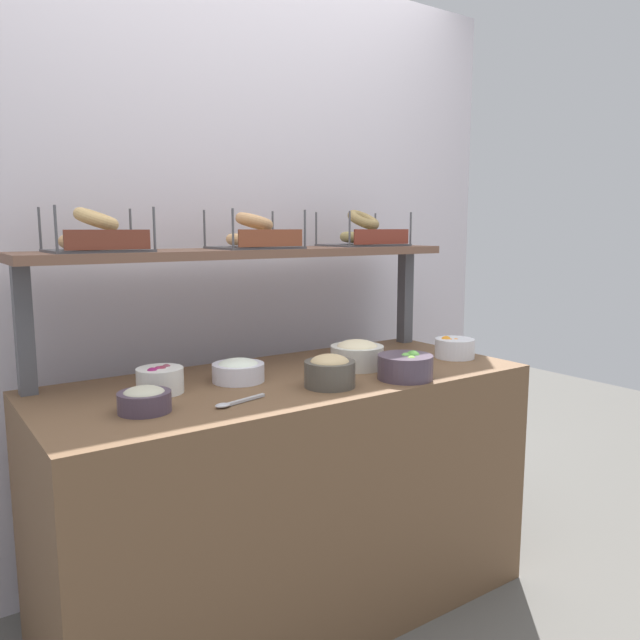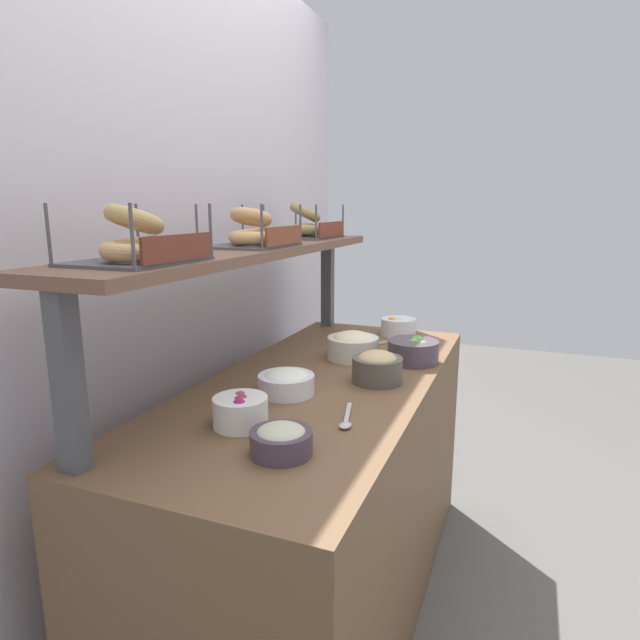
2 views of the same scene
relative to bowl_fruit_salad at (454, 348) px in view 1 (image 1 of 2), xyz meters
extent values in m
plane|color=#595651|center=(-0.71, 0.09, -0.89)|extent=(8.00, 8.00, 0.00)
cube|color=silver|center=(-0.71, 0.64, 0.31)|extent=(2.87, 0.06, 2.40)
cube|color=brown|center=(-0.71, 0.09, -0.46)|extent=(1.67, 0.70, 0.85)
cube|color=#4C4C51|center=(-1.48, 0.36, 0.16)|extent=(0.05, 0.05, 0.40)
cube|color=#4C4C51|center=(0.07, 0.36, 0.16)|extent=(0.05, 0.05, 0.40)
cube|color=brown|center=(-0.71, 0.36, 0.38)|extent=(1.63, 0.32, 0.03)
cylinder|color=white|center=(0.00, 0.00, 0.00)|extent=(0.15, 0.15, 0.07)
sphere|color=#F99F3C|center=(-0.02, 0.00, 0.02)|extent=(0.03, 0.03, 0.03)
sphere|color=#F5983C|center=(0.00, -0.01, 0.02)|extent=(0.03, 0.03, 0.03)
sphere|color=orange|center=(-0.02, 0.02, 0.02)|extent=(0.04, 0.04, 0.04)
cylinder|color=#4E4940|center=(-0.67, -0.09, 0.00)|extent=(0.16, 0.16, 0.08)
ellipsoid|color=tan|center=(-0.67, -0.09, 0.04)|extent=(0.13, 0.13, 0.06)
cylinder|color=#4C3D4B|center=(-0.40, -0.15, 0.00)|extent=(0.19, 0.19, 0.08)
sphere|color=#6BB14E|center=(-0.39, -0.15, 0.03)|extent=(0.04, 0.04, 0.04)
sphere|color=#63A45D|center=(-0.37, -0.15, 0.03)|extent=(0.04, 0.04, 0.04)
sphere|color=#52AF5E|center=(-0.40, -0.15, 0.03)|extent=(0.03, 0.03, 0.03)
sphere|color=#599F41|center=(-0.37, -0.16, 0.03)|extent=(0.05, 0.05, 0.05)
sphere|color=#6DA239|center=(-0.41, -0.19, 0.03)|extent=(0.03, 0.03, 0.03)
cylinder|color=white|center=(-0.88, 0.14, -0.01)|extent=(0.17, 0.17, 0.06)
ellipsoid|color=white|center=(-0.88, 0.14, 0.02)|extent=(0.13, 0.13, 0.04)
cylinder|color=#483949|center=(-1.25, -0.02, -0.01)|extent=(0.15, 0.15, 0.06)
ellipsoid|color=beige|center=(-1.25, -0.02, 0.01)|extent=(0.11, 0.11, 0.04)
cylinder|color=white|center=(-1.14, 0.15, 0.00)|extent=(0.14, 0.14, 0.08)
sphere|color=maroon|center=(-1.14, 0.15, 0.03)|extent=(0.04, 0.04, 0.04)
sphere|color=#8C1B58|center=(-1.17, 0.13, 0.03)|extent=(0.04, 0.04, 0.04)
sphere|color=#873E4E|center=(-1.11, 0.16, 0.03)|extent=(0.04, 0.04, 0.04)
sphere|color=#982957|center=(-1.15, 0.15, 0.03)|extent=(0.04, 0.04, 0.04)
cylinder|color=silver|center=(-0.43, 0.07, 0.00)|extent=(0.19, 0.19, 0.08)
ellipsoid|color=beige|center=(-0.43, 0.07, 0.04)|extent=(0.15, 0.15, 0.06)
cube|color=#B7B7BC|center=(-0.97, -0.09, -0.03)|extent=(0.14, 0.05, 0.01)
ellipsoid|color=#B7B7BC|center=(-1.06, -0.11, -0.03)|extent=(0.04, 0.03, 0.01)
cube|color=#B7B7BC|center=(-0.22, 0.05, -0.03)|extent=(0.12, 0.09, 0.01)
ellipsoid|color=#B7B7BC|center=(-0.30, 0.10, -0.03)|extent=(0.04, 0.03, 0.01)
cube|color=#4C4C51|center=(-1.25, 0.35, 0.39)|extent=(0.30, 0.24, 0.01)
cylinder|color=#4C4C51|center=(-1.40, 0.24, 0.46)|extent=(0.01, 0.01, 0.14)
cylinder|color=#4C4C51|center=(-1.11, 0.24, 0.46)|extent=(0.01, 0.01, 0.14)
cylinder|color=#4C4C51|center=(-1.40, 0.47, 0.46)|extent=(0.01, 0.01, 0.14)
cylinder|color=#4C4C51|center=(-1.11, 0.47, 0.46)|extent=(0.01, 0.01, 0.14)
cube|color=brown|center=(-1.25, 0.23, 0.43)|extent=(0.25, 0.01, 0.06)
torus|color=tan|center=(-1.31, 0.32, 0.42)|extent=(0.20, 0.20, 0.05)
torus|color=tan|center=(-1.21, 0.39, 0.43)|extent=(0.14, 0.15, 0.06)
torus|color=tan|center=(-1.25, 0.35, 0.49)|extent=(0.19, 0.19, 0.08)
cube|color=#4C4C51|center=(-0.69, 0.35, 0.39)|extent=(0.30, 0.24, 0.01)
cylinder|color=#4C4C51|center=(-0.84, 0.23, 0.46)|extent=(0.01, 0.01, 0.14)
cylinder|color=#4C4C51|center=(-0.55, 0.23, 0.46)|extent=(0.01, 0.01, 0.14)
cylinder|color=#4C4C51|center=(-0.84, 0.46, 0.46)|extent=(0.01, 0.01, 0.14)
cylinder|color=#4C4C51|center=(-0.55, 0.46, 0.46)|extent=(0.01, 0.01, 0.14)
cube|color=brown|center=(-0.69, 0.23, 0.43)|extent=(0.25, 0.01, 0.06)
torus|color=tan|center=(-0.75, 0.32, 0.42)|extent=(0.16, 0.16, 0.05)
torus|color=#D9B278|center=(-0.65, 0.38, 0.43)|extent=(0.19, 0.19, 0.05)
torus|color=tan|center=(-0.69, 0.35, 0.49)|extent=(0.17, 0.16, 0.08)
cube|color=#4C4C51|center=(-0.16, 0.38, 0.39)|extent=(0.33, 0.24, 0.01)
cylinder|color=#4C4C51|center=(-0.32, 0.26, 0.46)|extent=(0.01, 0.01, 0.14)
cylinder|color=#4C4C51|center=(0.00, 0.26, 0.46)|extent=(0.01, 0.01, 0.14)
cylinder|color=#4C4C51|center=(-0.32, 0.49, 0.46)|extent=(0.01, 0.01, 0.14)
cylinder|color=#4C4C51|center=(0.00, 0.49, 0.46)|extent=(0.01, 0.01, 0.14)
cube|color=maroon|center=(-0.16, 0.26, 0.43)|extent=(0.28, 0.01, 0.06)
torus|color=#92824D|center=(-0.22, 0.35, 0.43)|extent=(0.16, 0.16, 0.05)
torus|color=#927750|center=(-0.11, 0.42, 0.43)|extent=(0.19, 0.19, 0.05)
torus|color=#967C4B|center=(-0.16, 0.38, 0.50)|extent=(0.19, 0.19, 0.10)
camera|label=1|loc=(-1.79, -1.66, 0.47)|focal=34.74mm
camera|label=2|loc=(-2.28, -0.52, 0.52)|focal=29.88mm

